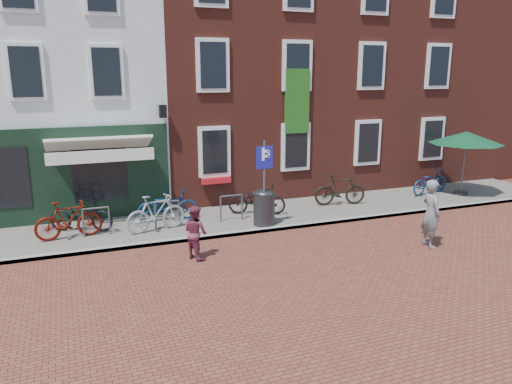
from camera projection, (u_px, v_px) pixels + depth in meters
name	position (u px, v px, depth m)	size (l,w,h in m)	color
ground	(228.00, 237.00, 14.24)	(80.00, 80.00, 0.00)	brown
sidewalk	(244.00, 218.00, 15.94)	(24.00, 3.00, 0.10)	slate
building_stucco	(33.00, 74.00, 17.76)	(8.00, 8.00, 9.00)	silver
building_brick_mid	(220.00, 61.00, 20.09)	(6.00, 8.00, 10.00)	maroon
building_brick_right	(349.00, 62.00, 22.19)	(6.00, 8.00, 10.00)	maroon
filler_right	(462.00, 73.00, 24.59)	(7.00, 8.00, 9.00)	maroon
litter_bin	(264.00, 205.00, 14.93)	(0.64, 0.64, 1.18)	#303032
parking_sign	(264.00, 171.00, 14.45)	(0.50, 0.08, 2.59)	#4C4C4F
parasol	(466.00, 135.00, 18.24)	(2.67, 2.67, 2.47)	#4C4C4F
woman	(431.00, 213.00, 13.29)	(0.68, 0.44, 1.85)	slate
boy	(195.00, 232.00, 12.49)	(0.67, 0.52, 1.38)	maroon
bicycle_0	(81.00, 215.00, 14.35)	(0.64, 1.85, 0.97)	black
bicycle_1	(68.00, 220.00, 13.69)	(0.51, 1.79, 1.08)	#520D05
bicycle_2	(167.00, 205.00, 15.39)	(0.64, 1.85, 0.97)	navy
bicycle_3	(156.00, 213.00, 14.37)	(0.51, 1.79, 1.08)	#979899
bicycle_4	(257.00, 200.00, 16.06)	(0.64, 1.85, 0.97)	black
bicycle_5	(340.00, 190.00, 17.15)	(0.51, 1.79, 1.08)	black
bicycle_6	(430.00, 181.00, 18.69)	(0.64, 1.85, 0.97)	navy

